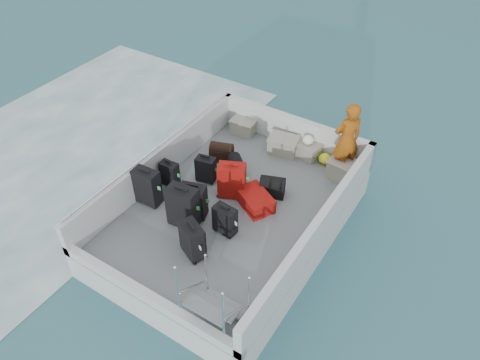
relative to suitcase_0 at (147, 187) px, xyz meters
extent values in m
plane|color=#1A515C|center=(1.44, 0.71, -1.00)|extent=(160.00, 160.00, 0.00)
plane|color=white|center=(-3.36, 0.71, -1.00)|extent=(10.00, 10.00, 0.00)
cube|color=silver|center=(1.44, 0.71, -0.70)|extent=(3.60, 5.00, 0.60)
cube|color=slate|center=(1.44, 0.71, -0.39)|extent=(3.30, 4.70, 0.02)
cube|color=silver|center=(-0.29, 0.71, -0.03)|extent=(0.14, 5.00, 0.70)
cube|color=silver|center=(3.17, 0.71, -0.03)|extent=(0.14, 5.00, 0.70)
cube|color=silver|center=(1.44, 3.14, -0.03)|extent=(3.60, 0.14, 0.70)
cube|color=silver|center=(1.44, -1.72, -0.28)|extent=(3.60, 0.14, 0.20)
cylinder|color=silver|center=(-0.29, 0.71, 0.37)|extent=(0.04, 4.80, 0.04)
cube|color=black|center=(0.00, 0.00, 0.00)|extent=(0.51, 0.30, 0.75)
cube|color=black|center=(0.03, 0.61, -0.11)|extent=(0.37, 0.22, 0.54)
cube|color=black|center=(0.55, 1.10, -0.10)|extent=(0.42, 0.30, 0.56)
cube|color=black|center=(0.92, -0.09, 0.04)|extent=(0.58, 0.38, 0.83)
cube|color=black|center=(0.94, 0.17, -0.03)|extent=(0.54, 0.41, 0.70)
cube|color=maroon|center=(1.22, 1.02, -0.02)|extent=(0.60, 0.50, 0.72)
cube|color=black|center=(1.49, -0.57, -0.05)|extent=(0.54, 0.45, 0.65)
cube|color=black|center=(1.66, 0.14, -0.09)|extent=(0.43, 0.27, 0.58)
cube|color=maroon|center=(1.76, 1.00, -0.23)|extent=(0.88, 0.78, 0.29)
cube|color=gray|center=(0.29, 2.91, -0.22)|extent=(0.54, 0.39, 0.31)
cube|color=gray|center=(1.41, 2.76, -0.20)|extent=(0.66, 0.51, 0.36)
cube|color=gray|center=(1.90, 2.91, -0.22)|extent=(0.58, 0.46, 0.31)
cube|color=gray|center=(2.85, 2.67, -0.19)|extent=(0.65, 0.48, 0.38)
ellipsoid|color=#FBF21B|center=(2.32, 2.91, -0.27)|extent=(0.28, 0.26, 0.22)
ellipsoid|color=white|center=(1.90, 2.91, 0.03)|extent=(0.24, 0.24, 0.18)
imported|color=orange|center=(2.74, 2.81, 0.44)|extent=(0.68, 0.71, 1.63)
camera|label=1|loc=(4.99, -4.56, 5.82)|focal=35.00mm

